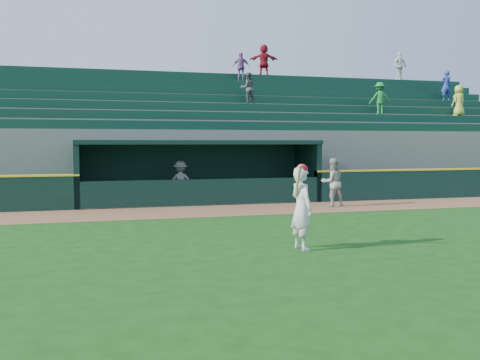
% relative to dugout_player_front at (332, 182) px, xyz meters
% --- Properties ---
extents(ground, '(120.00, 120.00, 0.00)m').
position_rel_dugout_player_front_xyz_m(ground, '(-4.51, -5.04, -0.90)').
color(ground, '#174511').
rests_on(ground, ground).
extents(warning_track, '(40.00, 3.00, 0.01)m').
position_rel_dugout_player_front_xyz_m(warning_track, '(-4.51, -0.14, -0.89)').
color(warning_track, brown).
rests_on(warning_track, ground).
extents(field_wall_right, '(15.50, 0.30, 1.20)m').
position_rel_dugout_player_front_xyz_m(field_wall_right, '(7.74, 1.51, -0.30)').
color(field_wall_right, black).
rests_on(field_wall_right, ground).
extents(wall_stripe_right, '(15.50, 0.32, 0.06)m').
position_rel_dugout_player_front_xyz_m(wall_stripe_right, '(7.74, 1.51, 0.33)').
color(wall_stripe_right, yellow).
rests_on(wall_stripe_right, field_wall_right).
extents(dugout_player_front, '(0.88, 0.69, 1.80)m').
position_rel_dugout_player_front_xyz_m(dugout_player_front, '(0.00, 0.00, 0.00)').
color(dugout_player_front, '#A09F9A').
rests_on(dugout_player_front, ground).
extents(dugout_player_inside, '(1.12, 0.70, 1.65)m').
position_rel_dugout_player_front_xyz_m(dugout_player_inside, '(-5.23, 2.75, -0.07)').
color(dugout_player_inside, '#A0A09B').
rests_on(dugout_player_inside, ground).
extents(dugout, '(9.40, 2.80, 2.46)m').
position_rel_dugout_player_front_xyz_m(dugout, '(-4.51, 2.97, 0.46)').
color(dugout, slate).
rests_on(dugout, ground).
extents(stands, '(34.50, 6.25, 7.61)m').
position_rel_dugout_player_front_xyz_m(stands, '(-4.48, 7.54, 1.49)').
color(stands, slate).
rests_on(stands, ground).
extents(batter_at_plate, '(0.56, 0.85, 1.92)m').
position_rel_dugout_player_front_xyz_m(batter_at_plate, '(-4.13, -7.16, 0.05)').
color(batter_at_plate, silver).
rests_on(batter_at_plate, ground).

